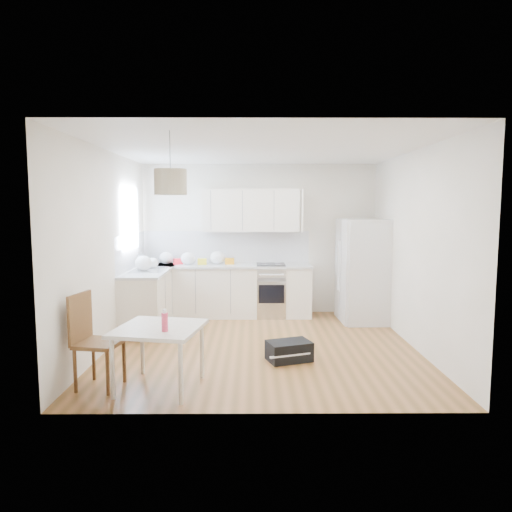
{
  "coord_description": "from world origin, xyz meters",
  "views": [
    {
      "loc": [
        -0.12,
        -6.19,
        1.91
      ],
      "look_at": [
        -0.07,
        0.4,
        1.22
      ],
      "focal_mm": 32.0,
      "sensor_mm": 36.0,
      "label": 1
    }
  ],
  "objects": [
    {
      "name": "sink",
      "position": [
        -1.8,
        1.15,
        0.92
      ],
      "size": [
        0.5,
        0.8,
        0.16
      ],
      "primitive_type": null,
      "color": "silver",
      "rests_on": "counter_left"
    },
    {
      "name": "refrigerator",
      "position": [
        1.74,
        1.42,
        0.87
      ],
      "size": [
        0.86,
        0.89,
        1.73
      ],
      "primitive_type": null,
      "rotation": [
        0.0,
        0.0,
        0.03
      ],
      "color": "silver",
      "rests_on": "floor"
    },
    {
      "name": "wall_right",
      "position": [
        2.1,
        0.0,
        1.35
      ],
      "size": [
        0.0,
        4.2,
        4.2
      ],
      "primitive_type": "plane",
      "rotation": [
        1.57,
        0.0,
        -1.57
      ],
      "color": "beige",
      "rests_on": "floor"
    },
    {
      "name": "snack_yellow",
      "position": [
        -1.02,
        1.82,
        0.97
      ],
      "size": [
        0.16,
        0.11,
        0.11
      ],
      "primitive_type": "cube",
      "rotation": [
        0.0,
        0.0,
        0.07
      ],
      "color": "yellow",
      "rests_on": "counter_back"
    },
    {
      "name": "dining_table",
      "position": [
        -1.11,
        -1.48,
        0.6
      ],
      "size": [
        0.99,
        0.99,
        0.67
      ],
      "rotation": [
        0.0,
        0.0,
        -0.18
      ],
      "color": "beige",
      "rests_on": "floor"
    },
    {
      "name": "grocery_bag_a",
      "position": [
        -1.67,
        1.9,
        1.03
      ],
      "size": [
        0.24,
        0.2,
        0.22
      ],
      "primitive_type": "ellipsoid",
      "color": "white",
      "rests_on": "counter_back"
    },
    {
      "name": "cabinets_back",
      "position": [
        -0.6,
        1.8,
        0.44
      ],
      "size": [
        3.0,
        0.6,
        0.88
      ],
      "primitive_type": "cube",
      "color": "white",
      "rests_on": "floor"
    },
    {
      "name": "range_oven",
      "position": [
        0.2,
        1.8,
        0.44
      ],
      "size": [
        0.5,
        0.61,
        0.88
      ],
      "primitive_type": null,
      "color": "silver",
      "rests_on": "floor"
    },
    {
      "name": "gym_bag",
      "position": [
        0.34,
        -0.6,
        0.12
      ],
      "size": [
        0.61,
        0.5,
        0.25
      ],
      "primitive_type": "cube",
      "rotation": [
        0.0,
        0.0,
        0.33
      ],
      "color": "black",
      "rests_on": "floor"
    },
    {
      "name": "grocery_bag_d",
      "position": [
        -1.79,
        1.35,
        1.01
      ],
      "size": [
        0.19,
        0.16,
        0.17
      ],
      "primitive_type": "ellipsoid",
      "color": "white",
      "rests_on": "counter_back"
    },
    {
      "name": "pendant_lamp",
      "position": [
        -0.96,
        -1.46,
        2.18
      ],
      "size": [
        0.39,
        0.39,
        0.26
      ],
      "primitive_type": "cylinder",
      "rotation": [
        0.0,
        0.0,
        -0.18
      ],
      "color": "beige",
      "rests_on": "ceiling"
    },
    {
      "name": "window_glassblock",
      "position": [
        -2.09,
        1.15,
        1.75
      ],
      "size": [
        0.02,
        1.0,
        1.0
      ],
      "primitive_type": "cube",
      "color": "#BFE0F9",
      "rests_on": "wall_left"
    },
    {
      "name": "counter_left",
      "position": [
        -1.8,
        1.2,
        0.9
      ],
      "size": [
        0.64,
        1.82,
        0.04
      ],
      "primitive_type": "cube",
      "color": "#A4A7A9",
      "rests_on": "cabinets_left"
    },
    {
      "name": "floor",
      "position": [
        0.0,
        0.0,
        0.0
      ],
      "size": [
        4.2,
        4.2,
        0.0
      ],
      "primitive_type": "plane",
      "color": "brown",
      "rests_on": "ground"
    },
    {
      "name": "backsplash_left",
      "position": [
        -2.09,
        1.2,
        1.21
      ],
      "size": [
        0.01,
        1.8,
        0.58
      ],
      "primitive_type": "cube",
      "color": "white",
      "rests_on": "wall_left"
    },
    {
      "name": "grocery_bag_b",
      "position": [
        -1.26,
        1.77,
        1.03
      ],
      "size": [
        0.25,
        0.21,
        0.23
      ],
      "primitive_type": "ellipsoid",
      "color": "white",
      "rests_on": "counter_back"
    },
    {
      "name": "snack_red",
      "position": [
        -1.45,
        1.85,
        0.97
      ],
      "size": [
        0.18,
        0.15,
        0.1
      ],
      "primitive_type": "cube",
      "rotation": [
        0.0,
        0.0,
        0.46
      ],
      "color": "red",
      "rests_on": "counter_back"
    },
    {
      "name": "wall_back",
      "position": [
        0.0,
        2.1,
        1.35
      ],
      "size": [
        4.2,
        0.0,
        4.2
      ],
      "primitive_type": "plane",
      "rotation": [
        1.57,
        0.0,
        0.0
      ],
      "color": "beige",
      "rests_on": "floor"
    },
    {
      "name": "grocery_bag_e",
      "position": [
        -1.86,
        1.04,
        1.04
      ],
      "size": [
        0.27,
        0.23,
        0.24
      ],
      "primitive_type": "ellipsoid",
      "color": "white",
      "rests_on": "counter_left"
    },
    {
      "name": "cabinets_left",
      "position": [
        -1.8,
        1.2,
        0.44
      ],
      "size": [
        0.6,
        1.8,
        0.88
      ],
      "primitive_type": "cube",
      "color": "white",
      "rests_on": "floor"
    },
    {
      "name": "backsplash_back",
      "position": [
        -0.6,
        2.09,
        1.21
      ],
      "size": [
        3.0,
        0.01,
        0.58
      ],
      "primitive_type": "cube",
      "color": "white",
      "rests_on": "wall_back"
    },
    {
      "name": "grocery_bag_c",
      "position": [
        -0.75,
        1.89,
        1.04
      ],
      "size": [
        0.26,
        0.22,
        0.23
      ],
      "primitive_type": "ellipsoid",
      "color": "white",
      "rests_on": "counter_back"
    },
    {
      "name": "ceiling",
      "position": [
        0.0,
        0.0,
        2.7
      ],
      "size": [
        4.2,
        4.2,
        0.0
      ],
      "primitive_type": "plane",
      "rotation": [
        3.14,
        0.0,
        0.0
      ],
      "color": "white",
      "rests_on": "wall_back"
    },
    {
      "name": "wall_left",
      "position": [
        -2.1,
        0.0,
        1.35
      ],
      "size": [
        0.0,
        4.2,
        4.2
      ],
      "primitive_type": "plane",
      "rotation": [
        1.57,
        0.0,
        1.57
      ],
      "color": "beige",
      "rests_on": "floor"
    },
    {
      "name": "upper_cabinets",
      "position": [
        -0.15,
        1.94,
        1.88
      ],
      "size": [
        1.7,
        0.32,
        0.75
      ],
      "primitive_type": "cube",
      "color": "white",
      "rests_on": "wall_back"
    },
    {
      "name": "counter_back",
      "position": [
        -0.6,
        1.8,
        0.9
      ],
      "size": [
        3.02,
        0.64,
        0.04
      ],
      "primitive_type": "cube",
      "color": "#A4A7A9",
      "rests_on": "cabinets_back"
    },
    {
      "name": "drink_bottle",
      "position": [
        -1.01,
        -1.66,
        0.78
      ],
      "size": [
        0.09,
        0.09,
        0.23
      ],
      "primitive_type": "cylinder",
      "rotation": [
        0.0,
        0.0,
        0.43
      ],
      "color": "#DF3E5E",
      "rests_on": "dining_table"
    },
    {
      "name": "dining_chair",
      "position": [
        -1.75,
        -1.45,
        0.51
      ],
      "size": [
        0.5,
        0.5,
        1.02
      ],
      "primitive_type": null,
      "rotation": [
        0.0,
        0.0,
        -0.19
      ],
      "color": "#4C2F17",
      "rests_on": "floor"
    },
    {
      "name": "snack_orange",
      "position": [
        -0.53,
        1.86,
        0.98
      ],
      "size": [
        0.16,
        0.11,
        0.11
      ],
      "primitive_type": "cube",
      "rotation": [
        0.0,
        0.0,
        0.03
      ],
      "color": "orange",
      "rests_on": "counter_back"
    }
  ]
}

